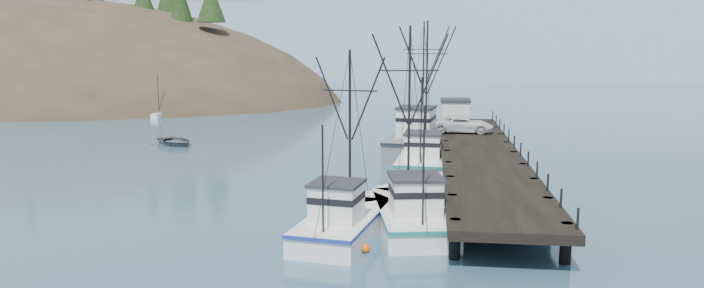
{
  "coord_description": "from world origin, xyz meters",
  "views": [
    {
      "loc": [
        10.21,
        -33.61,
        10.31
      ],
      "look_at": [
        3.92,
        15.04,
        2.5
      ],
      "focal_mm": 32.0,
      "sensor_mm": 36.0,
      "label": 1
    }
  ],
  "objects_px": {
    "pier": "(480,155)",
    "motorboat": "(175,145)",
    "trawler_far": "(424,159)",
    "pier_shed": "(455,112)",
    "trawler_mid": "(345,221)",
    "pickup_truck": "(463,124)",
    "work_vessel": "(420,139)",
    "trawler_near": "(410,212)"
  },
  "relations": [
    {
      "from": "trawler_near",
      "to": "pickup_truck",
      "type": "relative_size",
      "value": 2.03
    },
    {
      "from": "pickup_truck",
      "to": "motorboat",
      "type": "xyz_separation_m",
      "value": [
        -29.3,
        1.29,
        -2.8
      ]
    },
    {
      "from": "motorboat",
      "to": "work_vessel",
      "type": "bearing_deg",
      "value": -52.4
    },
    {
      "from": "pier_shed",
      "to": "motorboat",
      "type": "height_order",
      "value": "pier_shed"
    },
    {
      "from": "pier_shed",
      "to": "motorboat",
      "type": "distance_m",
      "value": 29.16
    },
    {
      "from": "trawler_near",
      "to": "trawler_mid",
      "type": "bearing_deg",
      "value": -146.92
    },
    {
      "from": "pier",
      "to": "pier_shed",
      "type": "bearing_deg",
      "value": 95.62
    },
    {
      "from": "trawler_far",
      "to": "motorboat",
      "type": "relative_size",
      "value": 2.32
    },
    {
      "from": "trawler_mid",
      "to": "pickup_truck",
      "type": "distance_m",
      "value": 28.32
    },
    {
      "from": "trawler_far",
      "to": "pickup_truck",
      "type": "relative_size",
      "value": 2.19
    },
    {
      "from": "pier_shed",
      "to": "pier",
      "type": "bearing_deg",
      "value": -84.38
    },
    {
      "from": "trawler_near",
      "to": "work_vessel",
      "type": "xyz_separation_m",
      "value": [
        -0.05,
        25.24,
        0.41
      ]
    },
    {
      "from": "trawler_near",
      "to": "pier_shed",
      "type": "relative_size",
      "value": 3.66
    },
    {
      "from": "trawler_near",
      "to": "motorboat",
      "type": "distance_m",
      "value": 36.49
    },
    {
      "from": "trawler_mid",
      "to": "pier_shed",
      "type": "distance_m",
      "value": 32.99
    },
    {
      "from": "trawler_mid",
      "to": "motorboat",
      "type": "relative_size",
      "value": 1.92
    },
    {
      "from": "trawler_far",
      "to": "motorboat",
      "type": "xyz_separation_m",
      "value": [
        -25.83,
        9.11,
        -0.82
      ]
    },
    {
      "from": "pier",
      "to": "pier_shed",
      "type": "relative_size",
      "value": 13.75
    },
    {
      "from": "trawler_far",
      "to": "pickup_truck",
      "type": "distance_m",
      "value": 8.78
    },
    {
      "from": "trawler_near",
      "to": "trawler_far",
      "type": "relative_size",
      "value": 0.93
    },
    {
      "from": "work_vessel",
      "to": "motorboat",
      "type": "distance_m",
      "value": 25.3
    },
    {
      "from": "trawler_mid",
      "to": "pickup_truck",
      "type": "height_order",
      "value": "trawler_mid"
    },
    {
      "from": "trawler_mid",
      "to": "pier_shed",
      "type": "relative_size",
      "value": 3.26
    },
    {
      "from": "trawler_mid",
      "to": "pickup_truck",
      "type": "xyz_separation_m",
      "value": [
        7.47,
        27.25,
        1.98
      ]
    },
    {
      "from": "pier",
      "to": "motorboat",
      "type": "xyz_separation_m",
      "value": [
        -30.23,
        11.64,
        -1.69
      ]
    },
    {
      "from": "pier",
      "to": "trawler_far",
      "type": "distance_m",
      "value": 5.16
    },
    {
      "from": "pier",
      "to": "motorboat",
      "type": "height_order",
      "value": "pier"
    },
    {
      "from": "work_vessel",
      "to": "pickup_truck",
      "type": "distance_m",
      "value": 4.35
    },
    {
      "from": "motorboat",
      "to": "trawler_far",
      "type": "bearing_deg",
      "value": -69.47
    },
    {
      "from": "pier",
      "to": "trawler_near",
      "type": "height_order",
      "value": "trawler_near"
    },
    {
      "from": "motorboat",
      "to": "pier_shed",
      "type": "bearing_deg",
      "value": -42.88
    },
    {
      "from": "pickup_truck",
      "to": "motorboat",
      "type": "distance_m",
      "value": 29.46
    },
    {
      "from": "trawler_mid",
      "to": "pickup_truck",
      "type": "relative_size",
      "value": 1.81
    },
    {
      "from": "work_vessel",
      "to": "pickup_truck",
      "type": "relative_size",
      "value": 2.67
    },
    {
      "from": "trawler_near",
      "to": "work_vessel",
      "type": "bearing_deg",
      "value": 90.12
    },
    {
      "from": "trawler_far",
      "to": "work_vessel",
      "type": "distance_m",
      "value": 8.1
    },
    {
      "from": "trawler_near",
      "to": "pickup_truck",
      "type": "distance_m",
      "value": 25.38
    },
    {
      "from": "trawler_near",
      "to": "trawler_mid",
      "type": "xyz_separation_m",
      "value": [
        -3.47,
        -2.26,
        -0.0
      ]
    },
    {
      "from": "trawler_mid",
      "to": "work_vessel",
      "type": "relative_size",
      "value": 0.68
    },
    {
      "from": "trawler_far",
      "to": "pickup_truck",
      "type": "height_order",
      "value": "trawler_far"
    },
    {
      "from": "pier",
      "to": "pickup_truck",
      "type": "bearing_deg",
      "value": 95.16
    },
    {
      "from": "motorboat",
      "to": "pier",
      "type": "bearing_deg",
      "value": -71.11
    }
  ]
}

